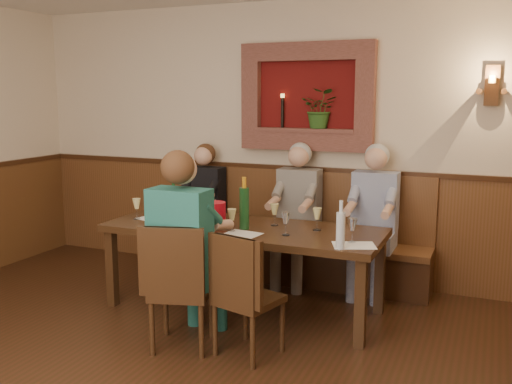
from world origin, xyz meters
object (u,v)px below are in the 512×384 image
Objects in this scene: chair_near_left at (182,312)px; person_bench_left at (202,220)px; bench at (281,247)px; wine_bottle_green_b at (174,201)px; person_bench_right at (372,233)px; spittoon_bucket at (214,215)px; dining_table at (243,235)px; person_chair_front at (187,264)px; chair_near_right at (247,319)px; wine_bottle_green_a at (244,207)px; person_bench_mid at (296,227)px; water_bottle at (341,229)px.

chair_near_left is 0.71× the size of person_bench_left.
bench is 1.27m from wine_bottle_green_b.
spittoon_bucket is (-1.16, -0.97, 0.27)m from person_bench_right.
person_chair_front is (-0.11, -0.78, -0.06)m from dining_table.
chair_near_right is 2.07× the size of wine_bottle_green_a.
spittoon_bucket is 0.58m from wine_bottle_green_b.
person_bench_right is at bearing 56.64° from person_chair_front.
chair_near_right is 0.65× the size of person_bench_mid.
chair_near_right is 2.41× the size of wine_bottle_green_b.
person_bench_right is at bearing 23.83° from wine_bottle_green_b.
person_bench_left is at bearing 142.37° from chair_near_right.
wine_bottle_green_b reaches higher than chair_near_right.
person_bench_mid is 0.95× the size of person_chair_front.
person_bench_mid is 3.17× the size of wine_bottle_green_a.
wine_bottle_green_b reaches higher than water_bottle.
wine_bottle_green_a is at bearing 162.27° from water_bottle.
chair_near_right is at bearing -2.75° from person_chair_front.
spittoon_bucket is at bearing 168.25° from water_bottle.
water_bottle reaches higher than dining_table.
chair_near_right reaches higher than dining_table.
chair_near_right is 1.76m from person_bench_right.
chair_near_left is 2.66× the size of water_bottle.
bench reaches higher than chair_near_left.
spittoon_bucket reaches higher than chair_near_left.
person_bench_right is at bearing -0.04° from person_bench_mid.
person_chair_front is 4.10× the size of water_bottle.
person_bench_mid is 1.09m from spittoon_bucket.
chair_near_right is (0.39, -0.80, -0.41)m from dining_table.
wine_bottle_green_a reaches higher than chair_near_left.
wine_bottle_green_b reaches higher than bench.
wine_bottle_green_a is 1.16× the size of wine_bottle_green_b.
dining_table is at bearing 120.29° from wine_bottle_green_a.
person_chair_front is at bearing -93.72° from bench.
wine_bottle_green_b is 1.05× the size of water_bottle.
person_bench_right reaches higher than wine_bottle_green_b.
person_bench_left is at bearing 97.58° from chair_near_left.
chair_near_left is at bearing -66.41° from person_bench_left.
water_bottle is (0.01, -1.21, 0.31)m from person_bench_right.
person_bench_right is (1.06, 1.72, 0.31)m from chair_near_left.
person_bench_mid is at bearing 80.94° from wine_bottle_green_a.
wine_bottle_green_a is at bearing -99.06° from person_bench_mid.
chair_near_right is 2.54× the size of water_bottle.
water_bottle is at bearing -21.35° from dining_table.
water_bottle is (0.96, -0.37, 0.22)m from dining_table.
chair_near_right is 0.62× the size of person_chair_front.
person_bench_mid is at bearing 111.87° from chair_near_right.
person_bench_right is (0.56, 1.64, 0.32)m from chair_near_right.
dining_table is 1.05m from water_bottle.
person_bench_mid is at bearing 76.84° from dining_table.
chair_near_left is 0.68× the size of person_bench_mid.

